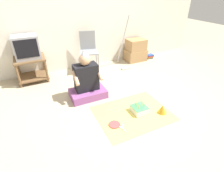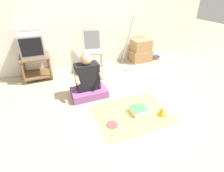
# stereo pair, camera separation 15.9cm
# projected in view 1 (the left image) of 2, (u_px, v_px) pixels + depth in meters

# --- Properties ---
(ground_plane) EXTENTS (16.00, 16.00, 0.00)m
(ground_plane) POSITION_uv_depth(u_px,v_px,m) (129.00, 110.00, 2.88)
(ground_plane) COLOR tan
(wall_back) EXTENTS (6.40, 0.06, 2.55)m
(wall_back) POSITION_uv_depth(u_px,v_px,m) (84.00, 12.00, 3.87)
(wall_back) COLOR silver
(wall_back) RESTS_ON ground_plane
(tv_stand) EXTENTS (0.59, 0.52, 0.51)m
(tv_stand) POSITION_uv_depth(u_px,v_px,m) (31.00, 67.00, 3.64)
(tv_stand) COLOR brown
(tv_stand) RESTS_ON ground_plane
(tv) EXTENTS (0.46, 0.41, 0.45)m
(tv) POSITION_uv_depth(u_px,v_px,m) (26.00, 47.00, 3.44)
(tv) COLOR #99999E
(tv) RESTS_ON tv_stand
(folding_chair) EXTENTS (0.48, 0.48, 0.90)m
(folding_chair) POSITION_uv_depth(u_px,v_px,m) (88.00, 48.00, 3.98)
(folding_chair) COLOR gray
(folding_chair) RESTS_ON ground_plane
(cardboard_box_stack) EXTENTS (0.54, 0.39, 0.57)m
(cardboard_box_stack) POSITION_uv_depth(u_px,v_px,m) (136.00, 51.00, 4.65)
(cardboard_box_stack) COLOR #A87F51
(cardboard_box_stack) RESTS_ON ground_plane
(dust_mop) EXTENTS (0.28, 0.53, 1.25)m
(dust_mop) POSITION_uv_depth(u_px,v_px,m) (125.00, 53.00, 4.21)
(dust_mop) COLOR #B2ADA3
(dust_mop) RESTS_ON ground_plane
(book_pile) EXTENTS (0.21, 0.14, 0.11)m
(book_pile) POSITION_uv_depth(u_px,v_px,m) (150.00, 56.00, 4.89)
(book_pile) COLOR #333338
(book_pile) RESTS_ON ground_plane
(person_seated) EXTENTS (0.63, 0.42, 0.88)m
(person_seated) POSITION_uv_depth(u_px,v_px,m) (87.00, 82.00, 3.09)
(person_seated) COLOR #8C4C8C
(person_seated) RESTS_ON ground_plane
(party_cloth) EXTENTS (1.15, 0.91, 0.01)m
(party_cloth) POSITION_uv_depth(u_px,v_px,m) (133.00, 113.00, 2.80)
(party_cloth) COLOR #EAD666
(party_cloth) RESTS_ON ground_plane
(birthday_cake) EXTENTS (0.24, 0.24, 0.17)m
(birthday_cake) POSITION_uv_depth(u_px,v_px,m) (139.00, 109.00, 2.81)
(birthday_cake) COLOR white
(birthday_cake) RESTS_ON party_cloth
(party_hat_blue) EXTENTS (0.14, 0.14, 0.14)m
(party_hat_blue) POSITION_uv_depth(u_px,v_px,m) (162.00, 109.00, 2.77)
(party_hat_blue) COLOR gold
(party_hat_blue) RESTS_ON party_cloth
(paper_plate) EXTENTS (0.17, 0.17, 0.01)m
(paper_plate) POSITION_uv_depth(u_px,v_px,m) (114.00, 124.00, 2.56)
(paper_plate) COLOR #D84C4C
(paper_plate) RESTS_ON party_cloth
(plastic_spoon_near) EXTENTS (0.06, 0.14, 0.01)m
(plastic_spoon_near) POSITION_uv_depth(u_px,v_px,m) (122.00, 126.00, 2.53)
(plastic_spoon_near) COLOR white
(plastic_spoon_near) RESTS_ON party_cloth
(plastic_spoon_far) EXTENTS (0.05, 0.14, 0.01)m
(plastic_spoon_far) POSITION_uv_depth(u_px,v_px,m) (121.00, 128.00, 2.50)
(plastic_spoon_far) COLOR white
(plastic_spoon_far) RESTS_ON party_cloth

